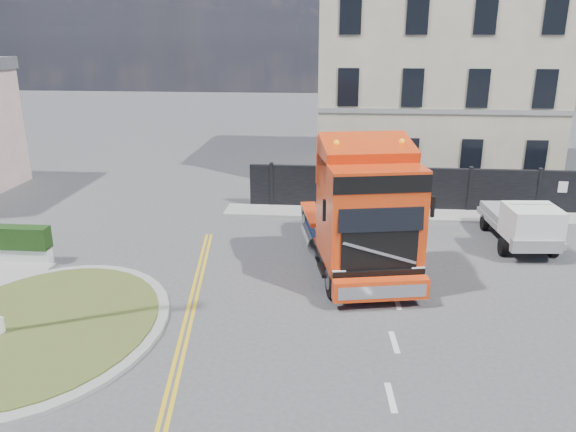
# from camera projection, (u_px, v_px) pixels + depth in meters

# --- Properties ---
(ground) EXTENTS (120.00, 120.00, 0.00)m
(ground) POSITION_uv_depth(u_px,v_px,m) (301.00, 292.00, 17.76)
(ground) COLOR #424244
(ground) RESTS_ON ground
(traffic_island) EXTENTS (6.80, 6.80, 0.17)m
(traffic_island) POSITION_uv_depth(u_px,v_px,m) (41.00, 327.00, 15.49)
(traffic_island) COLOR gray
(traffic_island) RESTS_ON ground
(hoarding_fence) EXTENTS (18.80, 0.25, 2.00)m
(hoarding_fence) POSITION_uv_depth(u_px,v_px,m) (459.00, 190.00, 25.40)
(hoarding_fence) COLOR black
(hoarding_fence) RESTS_ON ground
(georgian_building) EXTENTS (12.30, 10.30, 12.80)m
(georgian_building) POSITION_uv_depth(u_px,v_px,m) (430.00, 71.00, 31.04)
(georgian_building) COLOR beige
(georgian_building) RESTS_ON ground
(pavement_far) EXTENTS (20.00, 1.60, 0.12)m
(pavement_far) POSITION_uv_depth(u_px,v_px,m) (448.00, 216.00, 24.89)
(pavement_far) COLOR gray
(pavement_far) RESTS_ON ground
(truck) EXTENTS (4.27, 8.05, 4.58)m
(truck) POSITION_uv_depth(u_px,v_px,m) (363.00, 216.00, 18.48)
(truck) COLOR black
(truck) RESTS_ON ground
(flatbed_pickup) EXTENTS (2.13, 4.63, 1.87)m
(flatbed_pickup) POSITION_uv_depth(u_px,v_px,m) (526.00, 225.00, 20.80)
(flatbed_pickup) COLOR gray
(flatbed_pickup) RESTS_ON ground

